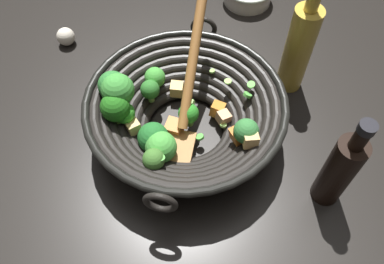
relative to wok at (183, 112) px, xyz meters
The scene contains 5 objects.
ground_plane 0.07m from the wok, 58.16° to the right, with size 4.00×4.00×0.00m, color black.
wok is the anchor object (origin of this frame).
soy_sauce_bottle 0.28m from the wok, 96.63° to the right, with size 0.05×0.05×0.21m.
cooking_oil_bottle 0.26m from the wok, 39.55° to the right, with size 0.05×0.05×0.25m.
garlic_bulb 0.37m from the wok, 67.85° to the left, with size 0.04×0.04×0.04m, color silver.
Camera 1 is at (-0.39, -0.16, 0.62)m, focal length 36.30 mm.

